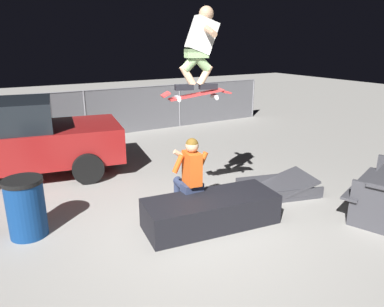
{
  "coord_description": "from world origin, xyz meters",
  "views": [
    {
      "loc": [
        -2.43,
        -3.95,
        2.65
      ],
      "look_at": [
        0.14,
        0.45,
        1.05
      ],
      "focal_mm": 33.7,
      "sensor_mm": 36.0,
      "label": 1
    }
  ],
  "objects_px": {
    "skateboard": "(196,95)",
    "trash_bin": "(26,207)",
    "skater_airborne": "(200,45)",
    "person_sitting_on_ledge": "(189,173)",
    "parked_car": "(8,140)",
    "ledge_box_main": "(211,211)",
    "kicker_ramp": "(278,189)"
  },
  "relations": [
    {
      "from": "skateboard",
      "to": "trash_bin",
      "type": "relative_size",
      "value": 1.21
    },
    {
      "from": "skater_airborne",
      "to": "trash_bin",
      "type": "relative_size",
      "value": 1.31
    },
    {
      "from": "skater_airborne",
      "to": "person_sitting_on_ledge",
      "type": "bearing_deg",
      "value": 151.51
    },
    {
      "from": "person_sitting_on_ledge",
      "to": "parked_car",
      "type": "xyz_separation_m",
      "value": [
        -2.26,
        3.23,
        0.08
      ]
    },
    {
      "from": "ledge_box_main",
      "to": "parked_car",
      "type": "distance_m",
      "value": 4.41
    },
    {
      "from": "skater_airborne",
      "to": "kicker_ramp",
      "type": "height_order",
      "value": "skater_airborne"
    },
    {
      "from": "kicker_ramp",
      "to": "skateboard",
      "type": "bearing_deg",
      "value": 179.92
    },
    {
      "from": "kicker_ramp",
      "to": "parked_car",
      "type": "relative_size",
      "value": 0.32
    },
    {
      "from": "skateboard",
      "to": "kicker_ramp",
      "type": "bearing_deg",
      "value": -0.08
    },
    {
      "from": "trash_bin",
      "to": "person_sitting_on_ledge",
      "type": "bearing_deg",
      "value": -14.71
    },
    {
      "from": "skater_airborne",
      "to": "kicker_ramp",
      "type": "relative_size",
      "value": 0.79
    },
    {
      "from": "person_sitting_on_ledge",
      "to": "kicker_ramp",
      "type": "distance_m",
      "value": 1.93
    },
    {
      "from": "ledge_box_main",
      "to": "skateboard",
      "type": "xyz_separation_m",
      "value": [
        -0.03,
        0.39,
        1.68
      ]
    },
    {
      "from": "skater_airborne",
      "to": "trash_bin",
      "type": "distance_m",
      "value": 3.32
    },
    {
      "from": "person_sitting_on_ledge",
      "to": "trash_bin",
      "type": "height_order",
      "value": "person_sitting_on_ledge"
    },
    {
      "from": "person_sitting_on_ledge",
      "to": "kicker_ramp",
      "type": "relative_size",
      "value": 0.9
    },
    {
      "from": "parked_car",
      "to": "person_sitting_on_ledge",
      "type": "bearing_deg",
      "value": -54.99
    },
    {
      "from": "kicker_ramp",
      "to": "person_sitting_on_ledge",
      "type": "bearing_deg",
      "value": 177.99
    },
    {
      "from": "parked_car",
      "to": "skater_airborne",
      "type": "bearing_deg",
      "value": -54.01
    },
    {
      "from": "skateboard",
      "to": "ledge_box_main",
      "type": "bearing_deg",
      "value": -85.71
    },
    {
      "from": "skateboard",
      "to": "skater_airborne",
      "type": "bearing_deg",
      "value": -13.13
    },
    {
      "from": "person_sitting_on_ledge",
      "to": "kicker_ramp",
      "type": "bearing_deg",
      "value": -2.01
    },
    {
      "from": "skateboard",
      "to": "parked_car",
      "type": "distance_m",
      "value": 4.19
    },
    {
      "from": "person_sitting_on_ledge",
      "to": "skater_airborne",
      "type": "relative_size",
      "value": 1.15
    },
    {
      "from": "ledge_box_main",
      "to": "person_sitting_on_ledge",
      "type": "bearing_deg",
      "value": 103.84
    },
    {
      "from": "ledge_box_main",
      "to": "parked_car",
      "type": "height_order",
      "value": "parked_car"
    },
    {
      "from": "parked_car",
      "to": "kicker_ramp",
      "type": "bearing_deg",
      "value": -38.86
    },
    {
      "from": "ledge_box_main",
      "to": "parked_car",
      "type": "bearing_deg",
      "value": 122.82
    },
    {
      "from": "skateboard",
      "to": "kicker_ramp",
      "type": "height_order",
      "value": "skateboard"
    },
    {
      "from": "trash_bin",
      "to": "ledge_box_main",
      "type": "bearing_deg",
      "value": -23.66
    },
    {
      "from": "person_sitting_on_ledge",
      "to": "ledge_box_main",
      "type": "bearing_deg",
      "value": -76.16
    },
    {
      "from": "skateboard",
      "to": "parked_car",
      "type": "relative_size",
      "value": 0.23
    }
  ]
}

